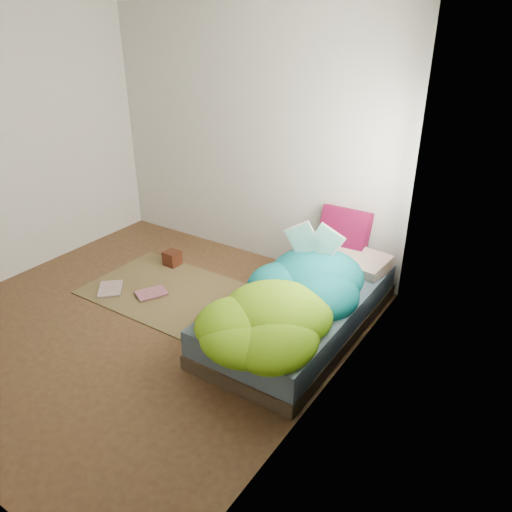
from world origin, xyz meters
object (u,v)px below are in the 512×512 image
(bed, at_px, (300,312))
(open_book, at_px, (314,230))
(pillow_magenta, at_px, (344,233))
(floor_book_a, at_px, (99,290))
(wooden_box, at_px, (172,258))
(floor_book_b, at_px, (148,289))

(bed, distance_m, open_book, 0.72)
(pillow_magenta, xyz_separation_m, floor_book_a, (-1.93, -1.45, -0.55))
(pillow_magenta, bearing_deg, open_book, -92.74)
(pillow_magenta, relative_size, wooden_box, 3.03)
(wooden_box, bearing_deg, bed, -9.22)
(pillow_magenta, height_order, open_book, open_book)
(open_book, relative_size, wooden_box, 2.69)
(pillow_magenta, distance_m, floor_book_a, 2.48)
(open_book, relative_size, floor_book_b, 1.47)
(bed, distance_m, floor_book_b, 1.60)
(open_book, bearing_deg, pillow_magenta, 72.68)
(bed, distance_m, pillow_magenta, 0.99)
(bed, distance_m, floor_book_a, 2.04)
(bed, relative_size, wooden_box, 12.80)
(wooden_box, height_order, floor_book_b, wooden_box)
(floor_book_b, bearing_deg, floor_book_a, -117.21)
(open_book, xyz_separation_m, floor_book_a, (-1.90, -0.86, -0.78))
(pillow_magenta, relative_size, floor_book_b, 1.65)
(pillow_magenta, height_order, wooden_box, pillow_magenta)
(wooden_box, bearing_deg, floor_book_a, -105.42)
(bed, height_order, pillow_magenta, pillow_magenta)
(pillow_magenta, height_order, floor_book_a, pillow_magenta)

